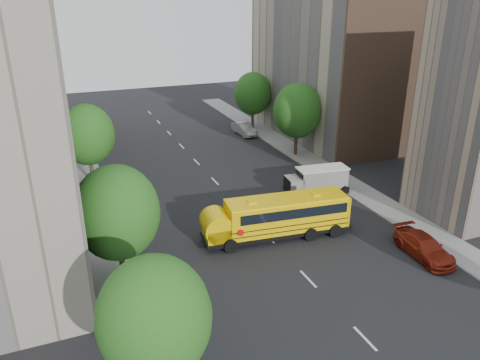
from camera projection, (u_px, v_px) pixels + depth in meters
ground at (257, 225)px, 36.85m from camera, size 120.00×120.00×0.00m
sidewalk_left at (99, 223)px, 37.08m from camera, size 3.00×80.00×0.12m
sidewalk_right at (344, 182)px, 45.16m from camera, size 3.00×80.00×0.12m
lane_markings at (215, 181)px, 45.43m from camera, size 0.15×64.00×0.01m
building_left_redbrick at (8, 94)px, 52.12m from camera, size 10.00×15.00×13.00m
building_right_far at (326, 63)px, 56.96m from camera, size 10.00×22.00×18.00m
building_right_sidewall at (383, 78)px, 47.52m from camera, size 10.10×0.30×18.00m
street_tree_0 at (154, 318)px, 19.24m from camera, size 4.80×4.80×7.41m
street_tree_1 at (117, 213)px, 27.70m from camera, size 5.12×5.12×7.90m
street_tree_2 at (87, 135)px, 43.20m from camera, size 4.99×4.99×7.71m
street_tree_4 at (297, 111)px, 50.83m from camera, size 5.25×5.25×8.10m
street_tree_5 at (253, 94)px, 61.26m from camera, size 4.86×4.86×7.51m
school_bus at (276, 216)px, 34.50m from camera, size 11.45×3.74×3.17m
safari_truck at (317, 180)px, 42.28m from camera, size 5.90×2.71×2.44m
parked_car_0 at (151, 283)px, 28.36m from camera, size 2.11×4.36×1.43m
parked_car_1 at (120, 205)px, 38.73m from camera, size 1.75×4.46×1.45m
parked_car_3 at (424, 247)px, 32.32m from camera, size 2.40×5.21×1.47m
parked_car_5 at (244, 129)px, 59.95m from camera, size 1.94×4.76×1.53m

